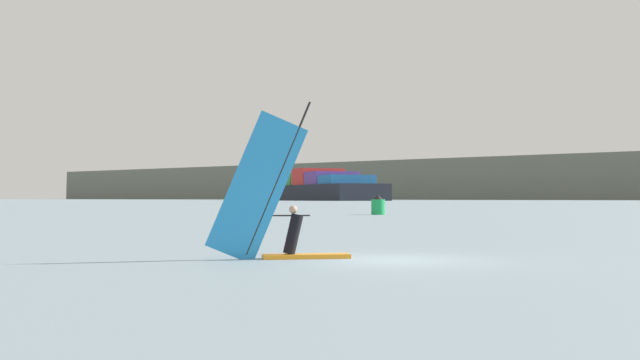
{
  "coord_description": "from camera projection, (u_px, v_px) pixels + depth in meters",
  "views": [
    {
      "loc": [
        8.58,
        -18.05,
        1.61
      ],
      "look_at": [
        -6.42,
        7.07,
        2.29
      ],
      "focal_mm": 43.16,
      "sensor_mm": 36.0,
      "label": 1
    }
  ],
  "objects": [
    {
      "name": "ground_plane",
      "position": [
        393.0,
        260.0,
        19.85
      ],
      "size": [
        4000.0,
        4000.0,
        0.0
      ],
      "primitive_type": "plane",
      "color": "gray"
    },
    {
      "name": "cargo_ship",
      "position": [
        306.0,
        187.0,
        500.07
      ],
      "size": [
        156.87,
        125.41,
        36.37
      ],
      "rotation": [
        0.0,
        0.0,
        5.66
      ],
      "color": "black",
      "rests_on": "ground_plane"
    },
    {
      "name": "distant_headland",
      "position": [
        390.0,
        185.0,
        979.74
      ],
      "size": [
        1179.56,
        635.35,
        35.58
      ],
      "primitive_type": "cube",
      "rotation": [
        0.0,
        0.0,
        -0.13
      ],
      "color": "#60665B",
      "rests_on": "ground_plane"
    },
    {
      "name": "channel_buoy",
      "position": [
        378.0,
        206.0,
        73.64
      ],
      "size": [
        1.3,
        1.3,
        1.97
      ],
      "color": "#19994C",
      "rests_on": "ground_plane"
    },
    {
      "name": "windsurfer",
      "position": [
        280.0,
        217.0,
        20.31
      ],
      "size": [
        3.12,
        2.75,
        4.32
      ],
      "rotation": [
        0.0,
        0.0,
        0.71
      ],
      "color": "orange",
      "rests_on": "ground_plane"
    }
  ]
}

